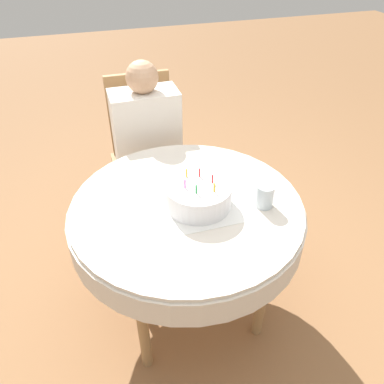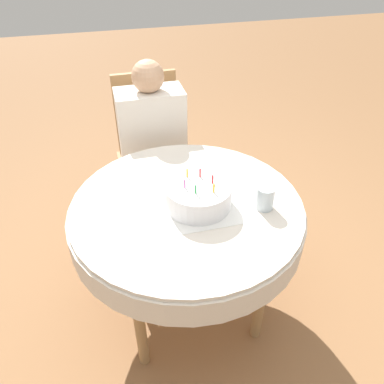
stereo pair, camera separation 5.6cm
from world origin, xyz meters
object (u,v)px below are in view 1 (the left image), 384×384
Objects in this scene: birthday_cake at (198,195)px; chair at (146,149)px; drinking_glass at (265,196)px; person at (147,135)px.

chair is at bearing 94.94° from birthday_cake.
drinking_glass is at bearing -69.92° from chair.
chair is 0.87× the size of person.
chair is 0.19m from person.
birthday_cake is 0.29m from drinking_glass.
drinking_glass is (0.35, -0.97, 0.25)m from chair.
birthday_cake is (0.08, -0.77, 0.10)m from person.
chair is 1.06m from drinking_glass.
drinking_glass is (0.35, -0.86, 0.10)m from person.
person is at bearing 112.30° from drinking_glass.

